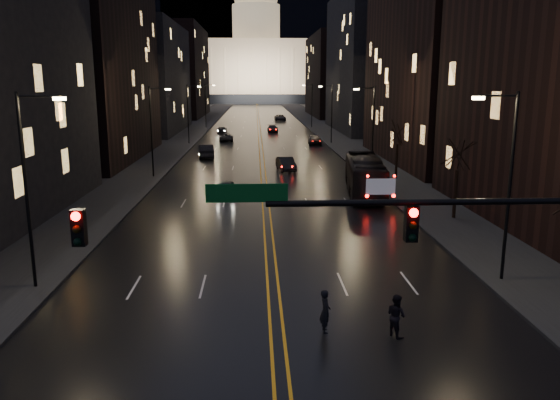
{
  "coord_description": "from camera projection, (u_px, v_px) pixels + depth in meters",
  "views": [
    {
      "loc": [
        -0.75,
        -14.3,
        9.41
      ],
      "look_at": [
        0.39,
        11.15,
        3.88
      ],
      "focal_mm": 35.0,
      "sensor_mm": 36.0,
      "label": 1
    }
  ],
  "objects": [
    {
      "name": "road",
      "position": [
        258.0,
        118.0,
        142.91
      ],
      "size": [
        20.0,
        320.0,
        0.02
      ],
      "primitive_type": "cube",
      "color": "black",
      "rests_on": "ground"
    },
    {
      "name": "sidewalk_left",
      "position": [
        205.0,
        118.0,
        142.28
      ],
      "size": [
        8.0,
        320.0,
        0.16
      ],
      "primitive_type": "cube",
      "color": "black",
      "rests_on": "ground"
    },
    {
      "name": "sidewalk_right",
      "position": [
        311.0,
        118.0,
        143.5
      ],
      "size": [
        8.0,
        320.0,
        0.16
      ],
      "primitive_type": "cube",
      "color": "black",
      "rests_on": "ground"
    },
    {
      "name": "center_line",
      "position": [
        258.0,
        118.0,
        142.9
      ],
      "size": [
        0.62,
        320.0,
        0.01
      ],
      "primitive_type": "cube",
      "color": "orange",
      "rests_on": "road"
    },
    {
      "name": "building_left_mid",
      "position": [
        84.0,
        42.0,
        64.82
      ],
      "size": [
        12.0,
        30.0,
        28.0
      ],
      "primitive_type": "cube",
      "color": "black",
      "rests_on": "ground"
    },
    {
      "name": "building_left_far",
      "position": [
        148.0,
        79.0,
        102.77
      ],
      "size": [
        12.0,
        34.0,
        20.0
      ],
      "primitive_type": "cube",
      "color": "black",
      "rests_on": "ground"
    },
    {
      "name": "building_left_dist",
      "position": [
        181.0,
        72.0,
        149.21
      ],
      "size": [
        12.0,
        40.0,
        24.0
      ],
      "primitive_type": "cube",
      "color": "black",
      "rests_on": "ground"
    },
    {
      "name": "building_right_mid",
      "position": [
        369.0,
        63.0,
        103.97
      ],
      "size": [
        12.0,
        34.0,
        26.0
      ],
      "primitive_type": "cube",
      "color": "black",
      "rests_on": "ground"
    },
    {
      "name": "building_right_dist",
      "position": [
        333.0,
        76.0,
        151.25
      ],
      "size": [
        12.0,
        40.0,
        22.0
      ],
      "primitive_type": "cube",
      "color": "black",
      "rests_on": "ground"
    },
    {
      "name": "capitol",
      "position": [
        256.0,
        65.0,
        256.42
      ],
      "size": [
        90.0,
        50.0,
        58.5
      ],
      "color": "black",
      "rests_on": "ground"
    },
    {
      "name": "traffic_signal",
      "position": [
        496.0,
        240.0,
        15.17
      ],
      "size": [
        17.29,
        0.45,
        7.0
      ],
      "color": "black",
      "rests_on": "ground"
    },
    {
      "name": "streetlamp_right_near",
      "position": [
        507.0,
        178.0,
        25.15
      ],
      "size": [
        2.13,
        0.25,
        9.0
      ],
      "color": "black",
      "rests_on": "ground"
    },
    {
      "name": "streetlamp_left_near",
      "position": [
        29.0,
        181.0,
        24.21
      ],
      "size": [
        2.13,
        0.25,
        9.0
      ],
      "color": "black",
      "rests_on": "ground"
    },
    {
      "name": "streetlamp_right_mid",
      "position": [
        371.0,
        126.0,
        54.44
      ],
      "size": [
        2.13,
        0.25,
        9.0
      ],
      "color": "black",
      "rests_on": "ground"
    },
    {
      "name": "streetlamp_left_mid",
      "position": [
        153.0,
        127.0,
        53.49
      ],
      "size": [
        2.13,
        0.25,
        9.0
      ],
      "color": "black",
      "rests_on": "ground"
    },
    {
      "name": "streetlamp_right_far",
      "position": [
        331.0,
        111.0,
        83.73
      ],
      "size": [
        2.13,
        0.25,
        9.0
      ],
      "color": "black",
      "rests_on": "ground"
    },
    {
      "name": "streetlamp_left_far",
      "position": [
        189.0,
        111.0,
        82.78
      ],
      "size": [
        2.13,
        0.25,
        9.0
      ],
      "color": "black",
      "rests_on": "ground"
    },
    {
      "name": "streetlamp_right_dist",
      "position": [
        311.0,
        103.0,
        113.01
      ],
      "size": [
        2.13,
        0.25,
        9.0
      ],
      "color": "black",
      "rests_on": "ground"
    },
    {
      "name": "streetlamp_left_dist",
      "position": [
        206.0,
        103.0,
        112.07
      ],
      "size": [
        2.13,
        0.25,
        9.0
      ],
      "color": "black",
      "rests_on": "ground"
    },
    {
      "name": "tree_right_mid",
      "position": [
        458.0,
        155.0,
        37.08
      ],
      "size": [
        2.4,
        2.4,
        6.65
      ],
      "color": "black",
      "rests_on": "ground"
    },
    {
      "name": "tree_right_far",
      "position": [
        398.0,
        133.0,
        52.7
      ],
      "size": [
        2.4,
        2.4,
        6.65
      ],
      "color": "black",
      "rests_on": "ground"
    },
    {
      "name": "bus",
      "position": [
        365.0,
        175.0,
        46.34
      ],
      "size": [
        4.03,
        11.86,
        3.24
      ],
      "primitive_type": "imported",
      "rotation": [
        0.0,
        0.0,
        -0.11
      ],
      "color": "black",
      "rests_on": "ground"
    },
    {
      "name": "oncoming_car_a",
      "position": [
        226.0,
        188.0,
        46.06
      ],
      "size": [
        1.93,
        4.04,
        1.33
      ],
      "primitive_type": "imported",
      "rotation": [
        0.0,
        0.0,
        3.05
      ],
      "color": "black",
      "rests_on": "ground"
    },
    {
      "name": "oncoming_car_b",
      "position": [
        206.0,
        151.0,
        68.87
      ],
      "size": [
        2.49,
        5.39,
        1.71
      ],
      "primitive_type": "imported",
      "rotation": [
        0.0,
        0.0,
        3.28
      ],
      "color": "black",
      "rests_on": "ground"
    },
    {
      "name": "oncoming_car_c",
      "position": [
        226.0,
        137.0,
        88.16
      ],
      "size": [
        2.44,
        4.81,
        1.3
      ],
      "primitive_type": "imported",
      "rotation": [
        0.0,
        0.0,
        3.2
      ],
      "color": "black",
      "rests_on": "ground"
    },
    {
      "name": "oncoming_car_d",
      "position": [
        222.0,
        130.0,
        101.06
      ],
      "size": [
        2.06,
        4.57,
        1.3
      ],
      "primitive_type": "imported",
      "rotation": [
        0.0,
        0.0,
        3.2
      ],
      "color": "black",
      "rests_on": "ground"
    },
    {
      "name": "receding_car_a",
      "position": [
        286.0,
        164.0,
        58.87
      ],
      "size": [
        2.14,
        4.62,
        1.47
      ],
      "primitive_type": "imported",
      "rotation": [
        0.0,
        0.0,
        0.13
      ],
      "color": "black",
      "rests_on": "ground"
    },
    {
      "name": "receding_car_b",
      "position": [
        315.0,
        140.0,
        82.98
      ],
      "size": [
        2.1,
        4.79,
        1.61
      ],
      "primitive_type": "imported",
      "rotation": [
        0.0,
        0.0,
        -0.04
      ],
      "color": "black",
      "rests_on": "ground"
    },
    {
      "name": "receding_car_c",
      "position": [
        273.0,
        129.0,
        103.29
      ],
      "size": [
        2.01,
        4.76,
        1.37
      ],
      "primitive_type": "imported",
      "rotation": [
        0.0,
        0.0,
        0.02
      ],
      "color": "black",
      "rests_on": "ground"
    },
    {
      "name": "receding_car_d",
      "position": [
        280.0,
        118.0,
        134.34
      ],
      "size": [
        2.74,
        5.57,
        1.52
      ],
      "primitive_type": "imported",
      "rotation": [
        0.0,
        0.0,
        0.04
      ],
      "color": "black",
      "rests_on": "ground"
    },
    {
      "name": "pedestrian_a",
      "position": [
        325.0,
        311.0,
        20.77
      ],
      "size": [
        0.46,
        0.65,
        1.71
      ],
      "primitive_type": "imported",
      "rotation": [
        0.0,
        0.0,
        1.65
      ],
      "color": "black",
      "rests_on": "ground"
    },
    {
      "name": "pedestrian_b",
      "position": [
        396.0,
        315.0,
        20.47
      ],
      "size": [
        0.79,
        0.92,
        1.66
      ],
      "primitive_type": "imported",
      "rotation": [
        0.0,
        0.0,
        2.09
      ],
      "color": "black",
      "rests_on": "ground"
    }
  ]
}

